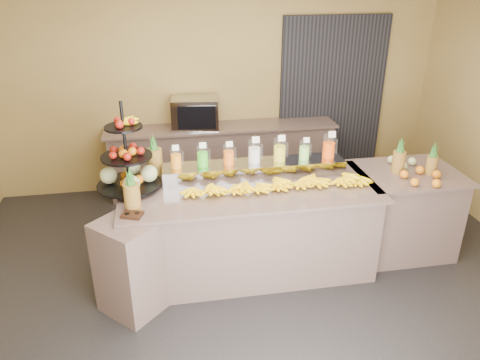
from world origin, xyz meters
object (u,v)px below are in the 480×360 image
object	(u,v)px
banana_heap	(279,182)
right_fruit_pile	(417,170)
pitcher_tray	(254,169)
condiment_caddy	(132,215)
oven_warmer	(195,113)
fruit_stand	(132,167)

from	to	relation	value
banana_heap	right_fruit_pile	bearing A→B (deg)	0.15
pitcher_tray	banana_heap	bearing A→B (deg)	-59.89
condiment_caddy	oven_warmer	xyz separation A→B (m)	(0.75, 2.31, 0.19)
banana_heap	condiment_caddy	world-z (taller)	banana_heap
pitcher_tray	fruit_stand	bearing A→B (deg)	-175.93
banana_heap	oven_warmer	world-z (taller)	oven_warmer
fruit_stand	right_fruit_pile	bearing A→B (deg)	-5.53
banana_heap	oven_warmer	distance (m)	2.09
condiment_caddy	right_fruit_pile	xyz separation A→B (m)	(2.82, 0.33, 0.06)
banana_heap	fruit_stand	size ratio (longest dim) A/B	2.16
banana_heap	right_fruit_pile	xyz separation A→B (m)	(1.44, 0.00, 0.01)
pitcher_tray	right_fruit_pile	bearing A→B (deg)	-10.89
fruit_stand	oven_warmer	bearing A→B (deg)	65.87
banana_heap	fruit_stand	world-z (taller)	fruit_stand
pitcher_tray	banana_heap	world-z (taller)	banana_heap
banana_heap	condiment_caddy	bearing A→B (deg)	-166.86
pitcher_tray	condiment_caddy	bearing A→B (deg)	-151.95
fruit_stand	condiment_caddy	xyz separation A→B (m)	(-0.00, -0.55, -0.21)
condiment_caddy	right_fruit_pile	distance (m)	2.84
fruit_stand	condiment_caddy	distance (m)	0.59
oven_warmer	fruit_stand	bearing A→B (deg)	-106.96
condiment_caddy	right_fruit_pile	world-z (taller)	right_fruit_pile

